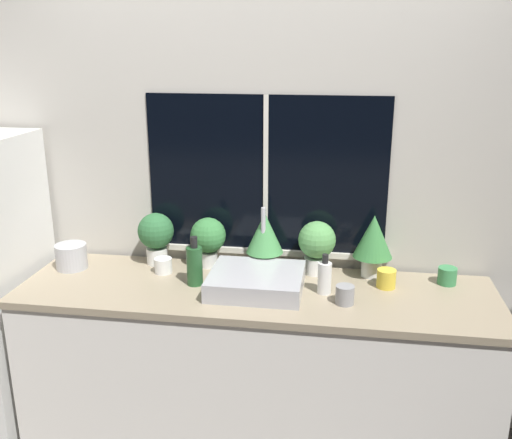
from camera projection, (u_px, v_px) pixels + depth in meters
name	position (u px, v px, depth m)	size (l,w,h in m)	color
wall_back	(267.00, 180.00, 2.98)	(8.00, 0.09, 2.70)	#BCB7AD
counter	(255.00, 371.00, 2.88)	(2.30, 0.66, 0.90)	white
sink	(257.00, 280.00, 2.73)	(0.44, 0.44, 0.35)	#ADADB2
potted_plant_far_left	(156.00, 234.00, 3.02)	(0.19, 0.19, 0.28)	white
potted_plant_left	(208.00, 238.00, 2.97)	(0.19, 0.19, 0.27)	white
potted_plant_center	(265.00, 236.00, 2.92)	(0.19, 0.19, 0.31)	white
potted_plant_right	(317.00, 244.00, 2.89)	(0.19, 0.19, 0.27)	white
potted_plant_far_right	(373.00, 240.00, 2.84)	(0.20, 0.20, 0.32)	white
soap_bottle	(325.00, 277.00, 2.68)	(0.06, 0.06, 0.19)	white
bottle_tall	(195.00, 265.00, 2.77)	(0.08, 0.08, 0.25)	#235128
mug_white	(163.00, 265.00, 2.93)	(0.09, 0.09, 0.08)	white
mug_yellow	(386.00, 279.00, 2.75)	(0.09, 0.09, 0.09)	gold
mug_green	(447.00, 276.00, 2.79)	(0.09, 0.09, 0.08)	#38844C
mug_grey	(345.00, 295.00, 2.58)	(0.08, 0.08, 0.09)	gray
kettle	(71.00, 255.00, 2.98)	(0.16, 0.16, 0.14)	#B2B2B7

